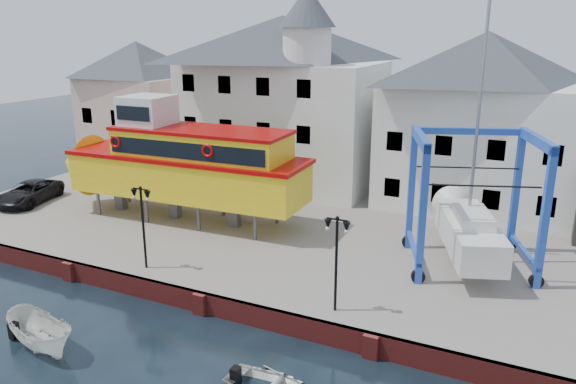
% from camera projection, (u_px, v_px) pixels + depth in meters
% --- Properties ---
extents(ground, '(140.00, 140.00, 0.00)m').
position_uv_depth(ground, '(201.00, 314.00, 25.39)').
color(ground, black).
rests_on(ground, ground).
extents(hardstanding, '(44.00, 22.00, 1.00)m').
position_uv_depth(hardstanding, '(302.00, 227.00, 34.74)').
color(hardstanding, slate).
rests_on(hardstanding, ground).
extents(quay_wall, '(44.00, 0.47, 1.00)m').
position_uv_depth(quay_wall, '(202.00, 303.00, 25.34)').
color(quay_wall, maroon).
rests_on(quay_wall, ground).
extents(building_pink, '(8.00, 7.00, 10.30)m').
position_uv_depth(building_pink, '(140.00, 105.00, 46.67)').
color(building_pink, '#C69D90').
rests_on(building_pink, hardstanding).
extents(building_white_main, '(14.00, 8.30, 14.00)m').
position_uv_depth(building_white_main, '(283.00, 99.00, 41.20)').
color(building_white_main, silver).
rests_on(building_white_main, hardstanding).
extents(building_white_right, '(12.00, 8.00, 11.20)m').
position_uv_depth(building_white_right, '(480.00, 121.00, 36.15)').
color(building_white_right, silver).
rests_on(building_white_right, hardstanding).
extents(lamp_post_left, '(1.12, 0.32, 4.20)m').
position_uv_depth(lamp_post_left, '(142.00, 207.00, 26.90)').
color(lamp_post_left, black).
rests_on(lamp_post_left, hardstanding).
extents(lamp_post_right, '(1.12, 0.32, 4.20)m').
position_uv_depth(lamp_post_right, '(337.00, 240.00, 22.73)').
color(lamp_post_right, black).
rests_on(lamp_post_right, hardstanding).
extents(tour_boat, '(17.33, 4.82, 7.48)m').
position_uv_depth(tour_boat, '(173.00, 162.00, 34.10)').
color(tour_boat, '#59595E').
rests_on(tour_boat, hardstanding).
extents(travel_lift, '(7.18, 8.68, 12.77)m').
position_uv_depth(travel_lift, '(467.00, 220.00, 28.11)').
color(travel_lift, '#2146AD').
rests_on(travel_lift, hardstanding).
extents(van, '(3.50, 5.53, 1.42)m').
position_uv_depth(van, '(29.00, 192.00, 37.78)').
color(van, black).
rests_on(van, hardstanding).
extents(motorboat_a, '(4.38, 2.56, 1.59)m').
position_uv_depth(motorboat_a, '(43.00, 348.00, 22.65)').
color(motorboat_a, white).
rests_on(motorboat_a, ground).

